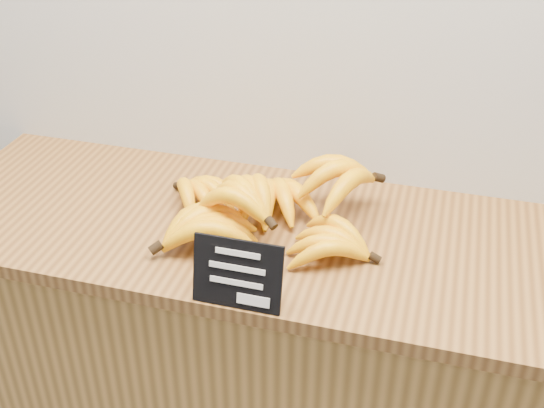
{
  "coord_description": "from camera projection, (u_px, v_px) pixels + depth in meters",
  "views": [
    {
      "loc": [
        0.21,
        1.61,
        1.73
      ],
      "look_at": [
        -0.09,
        2.7,
        1.02
      ],
      "focal_mm": 45.0,
      "sensor_mm": 36.0,
      "label": 1
    }
  ],
  "objects": [
    {
      "name": "counter",
      "position": [
        277.0,
        390.0,
        1.67
      ],
      "size": [
        1.52,
        0.5,
        0.9
      ],
      "primitive_type": "cube",
      "color": "#A87936",
      "rests_on": "ground"
    },
    {
      "name": "banana_pile",
      "position": [
        267.0,
        206.0,
        1.39
      ],
      "size": [
        0.49,
        0.34,
        0.12
      ],
      "color": "#F9B109",
      "rests_on": "counter_top"
    },
    {
      "name": "chalkboard_sign",
      "position": [
        237.0,
        274.0,
        1.18
      ],
      "size": [
        0.16,
        0.04,
        0.13
      ],
      "primitive_type": "cube",
      "rotation": [
        -0.23,
        0.0,
        0.0
      ],
      "color": "black",
      "rests_on": "counter_top"
    },
    {
      "name": "counter_top",
      "position": [
        278.0,
        234.0,
        1.43
      ],
      "size": [
        1.53,
        0.54,
        0.03
      ],
      "primitive_type": "cube",
      "color": "brown",
      "rests_on": "counter"
    }
  ]
}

